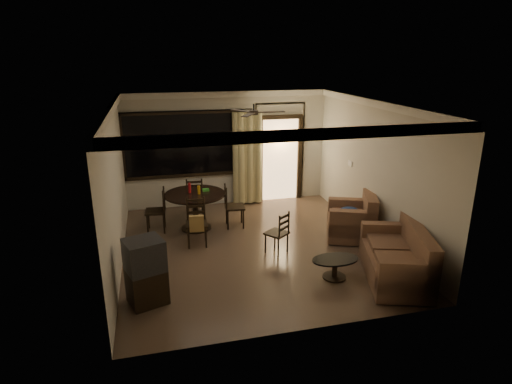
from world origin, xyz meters
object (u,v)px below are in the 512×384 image
object	(u,v)px
tv_cabinet	(146,272)
side_chair	(277,240)
dining_table	(195,201)
dining_chair_north	(195,204)
dining_chair_west	(157,219)
dining_chair_east	(234,214)
armchair	(354,221)
coffee_table	(335,265)
dining_chair_south	(197,231)
sofa	(399,259)

from	to	relation	value
tv_cabinet	side_chair	bearing A→B (deg)	7.14
dining_table	dining_chair_north	distance (m)	0.86
dining_chair_west	tv_cabinet	bearing A→B (deg)	0.61
dining_chair_east	tv_cabinet	bearing A→B (deg)	149.75
armchair	side_chair	distance (m)	1.76
side_chair	dining_chair_north	bearing A→B (deg)	-98.28
tv_cabinet	coffee_table	xyz separation A→B (m)	(3.10, 0.00, -0.28)
dining_table	coffee_table	xyz separation A→B (m)	(2.05, -2.73, -0.40)
dining_chair_west	dining_chair_south	world-z (taller)	same
tv_cabinet	side_chair	world-z (taller)	tv_cabinet
tv_cabinet	armchair	xyz separation A→B (m)	(4.15, 1.45, -0.14)
sofa	side_chair	xyz separation A→B (m)	(-1.70, 1.46, -0.11)
dining_table	dining_chair_north	xyz separation A→B (m)	(0.07, 0.78, -0.35)
sofa	side_chair	distance (m)	2.25
armchair	side_chair	bearing A→B (deg)	-149.17
dining_chair_west	side_chair	world-z (taller)	dining_chair_west
side_chair	dining_table	bearing A→B (deg)	-86.12
side_chair	dining_chair_west	bearing A→B (deg)	-73.92
dining_table	coffee_table	distance (m)	3.44
armchair	dining_chair_east	bearing A→B (deg)	173.56
dining_chair_east	dining_chair_south	xyz separation A→B (m)	(-0.91, -0.78, 0.02)
dining_chair_east	side_chair	distance (m)	1.59
dining_table	side_chair	world-z (taller)	dining_table
sofa	dining_chair_south	bearing A→B (deg)	163.34
dining_table	dining_chair_north	size ratio (longest dim) A/B	1.36
dining_chair_west	armchair	xyz separation A→B (m)	(3.94, -1.36, 0.10)
dining_chair_west	dining_chair_north	xyz separation A→B (m)	(0.90, 0.71, 0.00)
coffee_table	dining_chair_east	bearing A→B (deg)	114.59
dining_table	dining_chair_south	world-z (taller)	dining_table
dining_chair_south	dining_chair_north	world-z (taller)	same
dining_chair_south	coffee_table	bearing A→B (deg)	-36.50
dining_chair_west	coffee_table	xyz separation A→B (m)	(2.88, -2.81, -0.04)
sofa	dining_chair_north	bearing A→B (deg)	146.23
dining_chair_north	side_chair	size ratio (longest dim) A/B	1.13
dining_chair_east	dining_chair_north	distance (m)	1.15
dining_chair_north	armchair	size ratio (longest dim) A/B	0.79
dining_chair_south	coffee_table	xyz separation A→B (m)	(2.13, -1.88, -0.07)
sofa	coffee_table	world-z (taller)	sofa
dining_table	armchair	xyz separation A→B (m)	(3.10, -1.29, -0.25)
dining_chair_north	tv_cabinet	bearing A→B (deg)	77.39
dining_chair_north	sofa	bearing A→B (deg)	133.24
dining_chair_west	dining_chair_north	world-z (taller)	same
dining_chair_west	dining_chair_south	xyz separation A→B (m)	(0.76, -0.93, 0.02)
dining_chair_west	dining_chair_east	distance (m)	1.67
dining_table	tv_cabinet	xyz separation A→B (m)	(-1.05, -2.74, -0.11)
coffee_table	dining_chair_north	bearing A→B (deg)	119.41
dining_chair_south	armchair	world-z (taller)	armchair
armchair	side_chair	xyz separation A→B (m)	(-1.73, -0.28, -0.13)
tv_cabinet	armchair	world-z (taller)	tv_cabinet
armchair	coffee_table	xyz separation A→B (m)	(-1.05, -1.45, -0.15)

